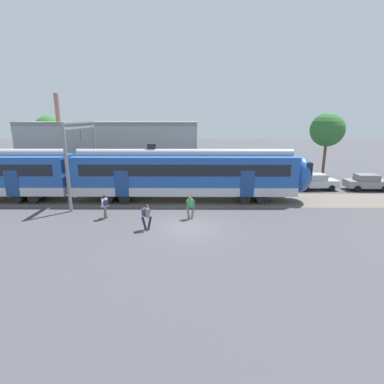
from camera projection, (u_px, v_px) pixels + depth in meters
name	position (u px, v px, depth m)	size (l,w,h in m)	color
ground_plane	(189.00, 227.00, 19.14)	(160.00, 160.00, 0.00)	#424247
track_bed	(56.00, 200.00, 25.48)	(80.00, 4.40, 0.01)	#605951
pedestrian_white	(105.00, 205.00, 20.59)	(0.50, 0.70, 1.67)	#6B6051
pedestrian_grey	(146.00, 215.00, 18.46)	(0.71, 0.51, 1.67)	#28282D
pedestrian_green	(190.00, 205.00, 20.51)	(0.67, 0.48, 1.67)	#6B6051
parked_car_silver	(315.00, 182.00, 28.95)	(4.08, 1.91, 1.54)	#B7BABF
parked_car_grey	(367.00, 182.00, 28.74)	(4.06, 1.88, 1.54)	gray
catenary_gantry	(82.00, 149.00, 24.42)	(0.24, 6.64, 6.53)	gray
background_building	(112.00, 153.00, 31.68)	(17.89, 5.00, 9.20)	gray
street_tree_right	(327.00, 130.00, 33.37)	(3.74, 3.74, 7.37)	brown
street_tree_left	(50.00, 131.00, 37.74)	(3.88, 3.88, 7.13)	brown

